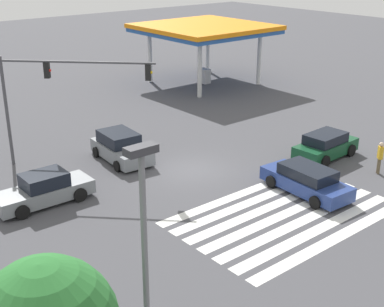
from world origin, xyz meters
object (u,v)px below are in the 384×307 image
object	(u,v)px
car_0	(121,147)
pedestrian	(380,156)
traffic_signal_mast	(52,87)
street_light_pole_b	(145,253)
car_2	(306,180)
car_4	(44,190)
car_3	(326,146)

from	to	relation	value
car_0	pedestrian	bearing A→B (deg)	46.78
traffic_signal_mast	street_light_pole_b	bearing A→B (deg)	-63.49
pedestrian	street_light_pole_b	distance (m)	19.36
car_0	car_2	xyz separation A→B (m)	(4.72, -9.73, -0.08)
car_4	traffic_signal_mast	bearing A→B (deg)	-123.65
car_2	pedestrian	distance (m)	5.09
car_4	pedestrian	world-z (taller)	pedestrian
car_3	street_light_pole_b	world-z (taller)	street_light_pole_b
car_4	street_light_pole_b	size ratio (longest dim) A/B	0.65
street_light_pole_b	car_4	bearing A→B (deg)	77.29
traffic_signal_mast	car_3	world-z (taller)	traffic_signal_mast
car_4	street_light_pole_b	distance (m)	13.60
car_0	car_3	distance (m)	11.94
car_4	street_light_pole_b	world-z (taller)	street_light_pole_b
traffic_signal_mast	car_4	world-z (taller)	traffic_signal_mast
car_0	car_4	size ratio (longest dim) A/B	0.94
car_4	street_light_pole_b	xyz separation A→B (m)	(-2.88, -12.76, 3.73)
car_0	car_3	size ratio (longest dim) A/B	1.02
car_0	car_3	bearing A→B (deg)	56.50
car_4	pedestrian	size ratio (longest dim) A/B	2.61
car_2	pedestrian	xyz separation A→B (m)	(4.99, -0.96, 0.34)
car_2	car_4	distance (m)	12.89
car_2	pedestrian	world-z (taller)	pedestrian
car_2	pedestrian	size ratio (longest dim) A/B	2.69
car_0	pedestrian	size ratio (longest dim) A/B	2.44
traffic_signal_mast	car_2	world-z (taller)	traffic_signal_mast
car_0	street_light_pole_b	world-z (taller)	street_light_pole_b
car_4	pedestrian	distance (m)	17.67
car_0	car_4	bearing A→B (deg)	-62.84
car_0	car_3	world-z (taller)	car_0
traffic_signal_mast	car_3	distance (m)	15.87
car_0	street_light_pole_b	xyz separation A→B (m)	(-8.80, -15.23, 3.67)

